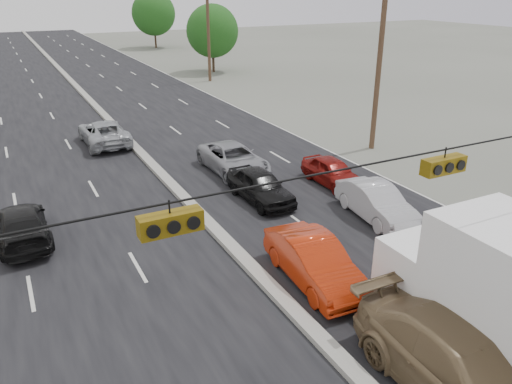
% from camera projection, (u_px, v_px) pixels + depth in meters
% --- Properties ---
extents(road_surface, '(20.00, 160.00, 0.02)m').
position_uv_depth(road_surface, '(104.00, 117.00, 36.58)').
color(road_surface, black).
rests_on(road_surface, ground).
extents(center_median, '(0.50, 160.00, 0.20)m').
position_uv_depth(center_median, '(104.00, 115.00, 36.54)').
color(center_median, gray).
rests_on(center_median, ground).
extents(utility_pole_right_b, '(1.60, 0.30, 10.00)m').
position_uv_depth(utility_pole_right_b, '(380.00, 60.00, 27.61)').
color(utility_pole_right_b, '#422D1E').
rests_on(utility_pole_right_b, ground).
extents(utility_pole_right_c, '(1.60, 0.30, 10.00)m').
position_uv_depth(utility_pole_right_c, '(208.00, 28.00, 48.10)').
color(utility_pole_right_c, '#422D1E').
rests_on(utility_pole_right_c, ground).
extents(traffic_signals, '(25.00, 0.30, 0.54)m').
position_uv_depth(traffic_signals, '(440.00, 164.00, 10.46)').
color(traffic_signals, black).
rests_on(traffic_signals, ground).
extents(tree_right_mid, '(5.60, 5.60, 7.14)m').
position_uv_depth(tree_right_mid, '(212.00, 31.00, 53.56)').
color(tree_right_mid, '#382619').
rests_on(tree_right_mid, ground).
extents(tree_right_far, '(6.40, 6.40, 8.16)m').
position_uv_depth(tree_right_far, '(154.00, 13.00, 74.24)').
color(tree_right_far, '#382619').
rests_on(tree_right_far, ground).
extents(tan_sedan, '(2.52, 6.05, 1.75)m').
position_uv_depth(tan_sedan, '(464.00, 370.00, 11.33)').
color(tan_sedan, brown).
rests_on(tan_sedan, ground).
extents(red_sedan, '(1.86, 4.60, 1.48)m').
position_uv_depth(red_sedan, '(314.00, 262.00, 16.00)').
color(red_sedan, red).
rests_on(red_sedan, ground).
extents(queue_car_a, '(1.80, 4.20, 1.41)m').
position_uv_depth(queue_car_a, '(260.00, 186.00, 22.10)').
color(queue_car_a, black).
rests_on(queue_car_a, ground).
extents(queue_car_b, '(1.98, 4.46, 1.42)m').
position_uv_depth(queue_car_b, '(376.00, 203.00, 20.41)').
color(queue_car_b, '#BABABC').
rests_on(queue_car_b, ground).
extents(queue_car_c, '(2.42, 5.10, 1.41)m').
position_uv_depth(queue_car_c, '(233.00, 159.00, 25.51)').
color(queue_car_c, gray).
rests_on(queue_car_c, ground).
extents(queue_car_e, '(1.53, 3.79, 1.29)m').
position_uv_depth(queue_car_e, '(332.00, 172.00, 23.94)').
color(queue_car_e, maroon).
rests_on(queue_car_e, ground).
extents(oncoming_near, '(1.95, 4.57, 1.31)m').
position_uv_depth(oncoming_near, '(22.00, 225.00, 18.61)').
color(oncoming_near, black).
rests_on(oncoming_near, ground).
extents(oncoming_far, '(2.44, 5.25, 1.46)m').
position_uv_depth(oncoming_far, '(104.00, 133.00, 29.95)').
color(oncoming_far, '#A0A4A7').
rests_on(oncoming_far, ground).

